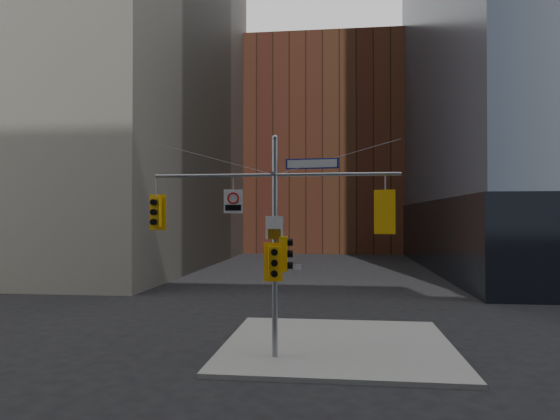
% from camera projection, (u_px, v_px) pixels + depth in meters
% --- Properties ---
extents(ground, '(160.00, 160.00, 0.00)m').
position_uv_depth(ground, '(266.00, 382.00, 14.03)').
color(ground, black).
rests_on(ground, ground).
extents(sidewalk_corner, '(8.00, 8.00, 0.15)m').
position_uv_depth(sidewalk_corner, '(338.00, 345.00, 17.77)').
color(sidewalk_corner, gray).
rests_on(sidewalk_corner, ground).
extents(brick_midrise, '(26.00, 20.00, 28.00)m').
position_uv_depth(brick_midrise, '(325.00, 152.00, 71.80)').
color(brick_midrise, brown).
rests_on(brick_midrise, ground).
extents(signal_assembly, '(8.00, 0.80, 7.30)m').
position_uv_depth(signal_assembly, '(275.00, 224.00, 16.07)').
color(signal_assembly, gray).
rests_on(signal_assembly, ground).
extents(traffic_light_west_arm, '(0.57, 0.46, 1.20)m').
position_uv_depth(traffic_light_west_arm, '(156.00, 212.00, 16.56)').
color(traffic_light_west_arm, '#FFB60D').
rests_on(traffic_light_west_arm, ground).
extents(traffic_light_east_arm, '(0.65, 0.59, 1.38)m').
position_uv_depth(traffic_light_east_arm, '(385.00, 212.00, 15.66)').
color(traffic_light_east_arm, '#FFB60D').
rests_on(traffic_light_east_arm, ground).
extents(traffic_light_pole_side, '(0.45, 0.38, 1.12)m').
position_uv_depth(traffic_light_pole_side, '(285.00, 254.00, 16.03)').
color(traffic_light_pole_side, '#FFB60D').
rests_on(traffic_light_pole_side, ground).
extents(traffic_light_pole_front, '(0.59, 0.54, 1.25)m').
position_uv_depth(traffic_light_pole_front, '(274.00, 262.00, 15.79)').
color(traffic_light_pole_front, '#FFB60D').
rests_on(traffic_light_pole_front, ground).
extents(street_sign_blade, '(1.70, 0.21, 0.33)m').
position_uv_depth(street_sign_blade, '(312.00, 164.00, 15.96)').
color(street_sign_blade, navy).
rests_on(street_sign_blade, ground).
extents(regulatory_sign_arm, '(0.62, 0.10, 0.78)m').
position_uv_depth(regulatory_sign_arm, '(233.00, 201.00, 16.22)').
color(regulatory_sign_arm, silver).
rests_on(regulatory_sign_arm, ground).
extents(regulatory_sign_pole, '(0.57, 0.04, 0.74)m').
position_uv_depth(regulatory_sign_pole, '(274.00, 228.00, 15.95)').
color(regulatory_sign_pole, silver).
rests_on(regulatory_sign_pole, ground).
extents(street_blade_ew, '(0.82, 0.13, 0.16)m').
position_uv_depth(street_blade_ew, '(289.00, 267.00, 16.00)').
color(street_blade_ew, silver).
rests_on(street_blade_ew, ground).
extents(street_blade_ns, '(0.13, 0.75, 0.15)m').
position_uv_depth(street_blade_ns, '(277.00, 267.00, 16.50)').
color(street_blade_ns, '#145926').
rests_on(street_blade_ns, ground).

